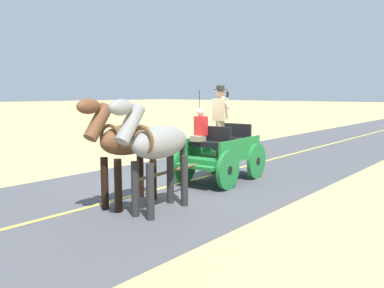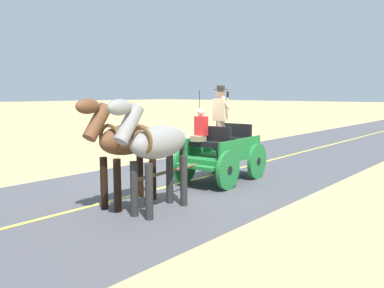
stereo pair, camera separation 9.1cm
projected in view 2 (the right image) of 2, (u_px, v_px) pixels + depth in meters
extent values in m
plane|color=tan|center=(187.00, 182.00, 10.21)|extent=(200.00, 200.00, 0.00)
cube|color=#4C4C51|center=(187.00, 182.00, 10.21)|extent=(6.02, 160.00, 0.01)
cube|color=#DBCC4C|center=(187.00, 181.00, 10.21)|extent=(0.12, 160.00, 0.00)
cube|color=#1E7233|center=(222.00, 156.00, 10.27)|extent=(1.39, 2.30, 0.12)
cube|color=#1E7233|center=(241.00, 147.00, 9.91)|extent=(0.25, 2.09, 0.44)
cube|color=#1E7233|center=(204.00, 144.00, 10.57)|extent=(0.25, 2.09, 0.44)
cube|color=#1E7233|center=(195.00, 167.00, 9.30)|extent=(1.10, 0.34, 0.08)
cube|color=#1E7233|center=(243.00, 157.00, 11.26)|extent=(0.74, 0.26, 0.06)
cube|color=black|center=(209.00, 144.00, 9.74)|extent=(1.05, 0.45, 0.14)
cube|color=black|center=(213.00, 135.00, 9.85)|extent=(1.02, 0.17, 0.44)
cube|color=black|center=(231.00, 140.00, 10.62)|extent=(1.05, 0.45, 0.14)
cube|color=black|center=(235.00, 131.00, 10.74)|extent=(1.02, 0.17, 0.44)
cylinder|color=#1E7233|center=(228.00, 170.00, 9.30)|extent=(0.19, 0.97, 0.96)
cylinder|color=black|center=(228.00, 170.00, 9.30)|extent=(0.14, 0.22, 0.21)
cylinder|color=#1E7233|center=(185.00, 164.00, 10.05)|extent=(0.19, 0.97, 0.96)
cylinder|color=black|center=(185.00, 164.00, 10.05)|extent=(0.14, 0.22, 0.21)
cylinder|color=#1E7233|center=(257.00, 161.00, 10.54)|extent=(0.19, 0.97, 0.96)
cylinder|color=black|center=(257.00, 161.00, 10.54)|extent=(0.14, 0.22, 0.21)
cylinder|color=#1E7233|center=(216.00, 157.00, 11.29)|extent=(0.19, 0.97, 0.96)
cylinder|color=black|center=(216.00, 157.00, 11.29)|extent=(0.14, 0.22, 0.21)
cylinder|color=brown|center=(169.00, 171.00, 8.51)|extent=(0.25, 2.00, 0.07)
cylinder|color=black|center=(200.00, 116.00, 9.82)|extent=(0.02, 0.02, 1.30)
cylinder|color=#998466|center=(220.00, 138.00, 9.85)|extent=(0.22, 0.22, 0.90)
cube|color=tan|center=(220.00, 110.00, 9.76)|extent=(0.36, 0.25, 0.56)
sphere|color=tan|center=(221.00, 94.00, 9.71)|extent=(0.22, 0.22, 0.22)
cylinder|color=black|center=(221.00, 89.00, 9.70)|extent=(0.36, 0.36, 0.01)
cylinder|color=black|center=(221.00, 87.00, 9.69)|extent=(0.20, 0.20, 0.10)
cylinder|color=tan|center=(226.00, 103.00, 9.60)|extent=(0.27, 0.10, 0.32)
cube|color=black|center=(228.00, 94.00, 9.52)|extent=(0.03, 0.07, 0.14)
cube|color=#998466|center=(198.00, 138.00, 9.77)|extent=(0.31, 0.34, 0.14)
cube|color=red|center=(201.00, 126.00, 9.82)|extent=(0.32, 0.23, 0.48)
sphere|color=beige|center=(201.00, 112.00, 9.78)|extent=(0.20, 0.20, 0.20)
ellipsoid|color=gray|center=(160.00, 142.00, 7.52)|extent=(0.74, 1.61, 0.64)
cylinder|color=#272726|center=(149.00, 192.00, 7.09)|extent=(0.15, 0.15, 1.05)
cylinder|color=#272726|center=(134.00, 189.00, 7.29)|extent=(0.15, 0.15, 1.05)
cylinder|color=#272726|center=(184.00, 181.00, 7.98)|extent=(0.15, 0.15, 1.05)
cylinder|color=#272726|center=(170.00, 179.00, 8.18)|extent=(0.15, 0.15, 1.05)
cylinder|color=gray|center=(129.00, 124.00, 6.78)|extent=(0.33, 0.67, 0.73)
ellipsoid|color=gray|center=(119.00, 107.00, 6.56)|extent=(0.28, 0.56, 0.28)
cube|color=#272726|center=(130.00, 122.00, 6.79)|extent=(0.12, 0.51, 0.56)
cylinder|color=#272726|center=(182.00, 153.00, 8.17)|extent=(0.11, 0.11, 0.70)
torus|color=brown|center=(141.00, 141.00, 7.07)|extent=(0.55, 0.13, 0.55)
ellipsoid|color=brown|center=(129.00, 139.00, 8.01)|extent=(0.76, 1.62, 0.64)
cylinder|color=black|center=(117.00, 186.00, 7.57)|extent=(0.15, 0.15, 1.05)
cylinder|color=black|center=(104.00, 183.00, 7.77)|extent=(0.15, 0.15, 1.05)
cylinder|color=black|center=(153.00, 176.00, 8.47)|extent=(0.15, 0.15, 1.05)
cylinder|color=black|center=(140.00, 174.00, 8.67)|extent=(0.15, 0.15, 1.05)
cylinder|color=brown|center=(97.00, 122.00, 7.26)|extent=(0.34, 0.68, 0.73)
ellipsoid|color=brown|center=(88.00, 106.00, 7.04)|extent=(0.29, 0.56, 0.28)
cube|color=black|center=(98.00, 120.00, 7.27)|extent=(0.13, 0.51, 0.56)
cylinder|color=black|center=(152.00, 149.00, 8.66)|extent=(0.11, 0.11, 0.70)
torus|color=brown|center=(109.00, 138.00, 7.55)|extent=(0.55, 0.14, 0.55)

